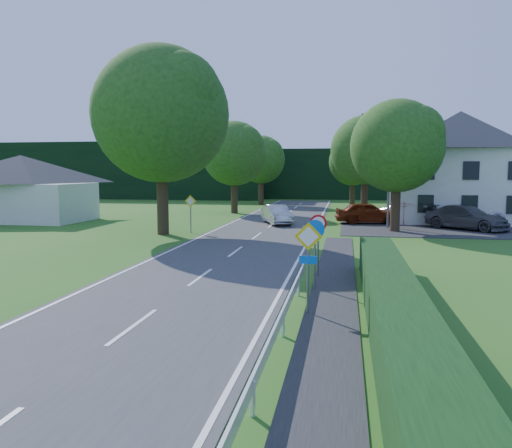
% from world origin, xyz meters
% --- Properties ---
extents(road, '(7.00, 80.00, 0.04)m').
position_xyz_m(road, '(0.00, 20.00, 0.02)').
color(road, '#39383B').
rests_on(road, ground).
extents(footpath, '(1.50, 44.00, 0.04)m').
position_xyz_m(footpath, '(4.95, 2.00, 0.02)').
color(footpath, '#232325').
rests_on(footpath, ground).
extents(parking_pad, '(14.00, 16.00, 0.04)m').
position_xyz_m(parking_pad, '(12.00, 33.00, 0.02)').
color(parking_pad, '#232325').
rests_on(parking_pad, ground).
extents(line_edge_left, '(0.12, 80.00, 0.01)m').
position_xyz_m(line_edge_left, '(-3.25, 20.00, 0.04)').
color(line_edge_left, white).
rests_on(line_edge_left, road).
extents(line_edge_right, '(0.12, 80.00, 0.01)m').
position_xyz_m(line_edge_right, '(3.25, 20.00, 0.04)').
color(line_edge_right, white).
rests_on(line_edge_right, road).
extents(line_centre, '(0.12, 80.00, 0.01)m').
position_xyz_m(line_centre, '(0.00, 20.00, 0.04)').
color(line_centre, white).
rests_on(line_centre, road).
extents(tree_main, '(9.40, 9.40, 11.64)m').
position_xyz_m(tree_main, '(-6.00, 24.00, 5.82)').
color(tree_main, '#224414').
rests_on(tree_main, ground).
extents(tree_left_far, '(7.00, 7.00, 8.58)m').
position_xyz_m(tree_left_far, '(-5.00, 40.00, 4.29)').
color(tree_left_far, '#224414').
rests_on(tree_left_far, ground).
extents(tree_right_far, '(7.40, 7.40, 9.09)m').
position_xyz_m(tree_right_far, '(7.00, 42.00, 4.54)').
color(tree_right_far, '#224414').
rests_on(tree_right_far, ground).
extents(tree_left_back, '(6.60, 6.60, 8.07)m').
position_xyz_m(tree_left_back, '(-4.50, 52.00, 4.04)').
color(tree_left_back, '#224414').
rests_on(tree_left_back, ground).
extents(tree_right_back, '(6.20, 6.20, 7.56)m').
position_xyz_m(tree_right_back, '(6.00, 50.00, 3.78)').
color(tree_right_back, '#224414').
rests_on(tree_right_back, ground).
extents(tree_right_mid, '(7.00, 7.00, 8.58)m').
position_xyz_m(tree_right_mid, '(8.50, 28.00, 4.29)').
color(tree_right_mid, '#224414').
rests_on(tree_right_mid, ground).
extents(treeline_left, '(44.00, 6.00, 8.00)m').
position_xyz_m(treeline_left, '(-28.00, 62.00, 4.00)').
color(treeline_left, black).
rests_on(treeline_left, ground).
extents(treeline_right, '(30.00, 5.00, 7.00)m').
position_xyz_m(treeline_right, '(8.00, 66.00, 3.50)').
color(treeline_right, black).
rests_on(treeline_right, ground).
extents(bungalow_left, '(11.00, 6.50, 5.20)m').
position_xyz_m(bungalow_left, '(-20.00, 30.00, 2.71)').
color(bungalow_left, silver).
rests_on(bungalow_left, ground).
extents(house_white, '(10.60, 8.40, 8.60)m').
position_xyz_m(house_white, '(14.00, 36.00, 4.41)').
color(house_white, white).
rests_on(house_white, ground).
extents(streetlight, '(2.03, 0.18, 8.00)m').
position_xyz_m(streetlight, '(8.06, 30.00, 4.46)').
color(streetlight, slate).
rests_on(streetlight, ground).
extents(sign_priority_right, '(0.78, 0.09, 2.59)m').
position_xyz_m(sign_priority_right, '(4.30, 7.98, 1.80)').
color(sign_priority_right, slate).
rests_on(sign_priority_right, ground).
extents(sign_roundabout, '(0.64, 0.08, 2.37)m').
position_xyz_m(sign_roundabout, '(4.30, 10.98, 1.67)').
color(sign_roundabout, slate).
rests_on(sign_roundabout, ground).
extents(sign_speed_limit, '(0.64, 0.11, 2.37)m').
position_xyz_m(sign_speed_limit, '(4.30, 12.97, 1.77)').
color(sign_speed_limit, slate).
rests_on(sign_speed_limit, ground).
extents(sign_priority_left, '(0.78, 0.09, 2.44)m').
position_xyz_m(sign_priority_left, '(-4.50, 24.98, 1.72)').
color(sign_priority_left, slate).
rests_on(sign_priority_left, ground).
extents(moving_car, '(3.01, 4.54, 1.42)m').
position_xyz_m(moving_car, '(0.30, 30.80, 0.75)').
color(moving_car, '#BABBBF').
rests_on(moving_car, road).
extents(motorcycle, '(0.62, 1.69, 0.88)m').
position_xyz_m(motorcycle, '(-1.17, 36.43, 0.48)').
color(motorcycle, black).
rests_on(motorcycle, road).
extents(parked_car_red, '(4.95, 2.59, 1.61)m').
position_xyz_m(parked_car_red, '(6.92, 32.59, 0.84)').
color(parked_car_red, '#64200B').
rests_on(parked_car_red, parking_pad).
extents(parked_car_silver_a, '(4.05, 1.62, 1.31)m').
position_xyz_m(parked_car_silver_a, '(9.90, 34.79, 0.69)').
color(parked_car_silver_a, '#9F9EA3').
rests_on(parked_car_silver_a, parking_pad).
extents(parked_car_grey, '(5.69, 5.29, 1.61)m').
position_xyz_m(parked_car_grey, '(13.38, 29.91, 0.84)').
color(parked_car_grey, '#4B4A4E').
rests_on(parked_car_grey, parking_pad).
extents(parasol, '(2.13, 2.16, 1.71)m').
position_xyz_m(parasol, '(9.50, 31.85, 0.90)').
color(parasol, red).
rests_on(parasol, parking_pad).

